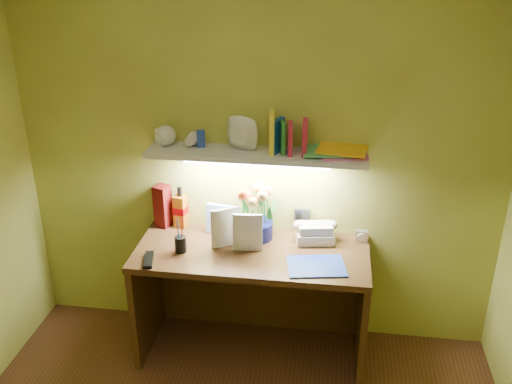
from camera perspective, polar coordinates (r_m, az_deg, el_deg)
desk at (r=3.63m, az=-0.42°, el=-11.01°), size 1.40×0.60×0.75m
flower_bouquet at (r=3.49m, az=-0.02°, el=-1.82°), size 0.31×0.31×0.38m
telephone at (r=3.52m, az=5.93°, el=-3.89°), size 0.25×0.20×0.14m
desk_clock at (r=3.57m, az=10.51°, el=-4.34°), size 0.08×0.04×0.07m
whisky_bottle at (r=3.67m, az=-7.57°, el=-1.51°), size 0.09×0.09×0.28m
whisky_box at (r=3.70m, az=-9.30°, el=-1.39°), size 0.12×0.12×0.28m
pen_cup at (r=3.41m, az=-7.59°, el=-4.68°), size 0.09×0.09×0.17m
art_card at (r=3.59m, az=-3.51°, el=-2.76°), size 0.20×0.07×0.19m
tv_remote at (r=3.38m, az=-10.68°, el=-6.67°), size 0.09×0.18×0.02m
blue_folder at (r=3.29m, az=6.03°, el=-7.38°), size 0.36×0.29×0.01m
desk_book_a at (r=3.40m, az=-4.53°, el=-3.81°), size 0.18×0.10×0.25m
desk_book_b at (r=3.38m, az=-2.33°, el=-4.04°), size 0.18×0.03×0.24m
wall_shelf at (r=3.34m, az=-0.01°, el=4.39°), size 1.31×0.29×0.27m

